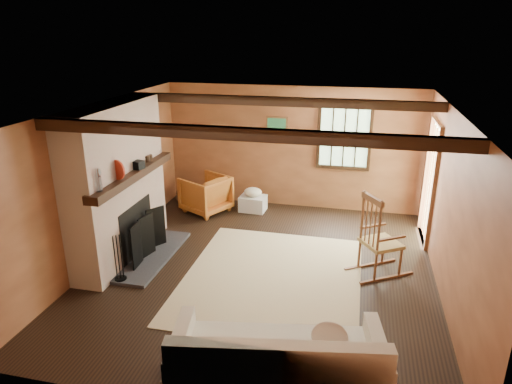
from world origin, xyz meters
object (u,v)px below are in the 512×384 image
(sofa, at_px, (278,368))
(laundry_basket, at_px, (253,203))
(fireplace, at_px, (119,189))
(rocking_chair, at_px, (379,241))
(armchair, at_px, (206,194))

(sofa, distance_m, laundry_basket, 4.83)
(laundry_basket, bearing_deg, fireplace, -124.29)
(sofa, bearing_deg, rocking_chair, 59.93)
(armchair, bearing_deg, laundry_basket, 133.84)
(rocking_chair, xyz_separation_m, armchair, (-3.22, 1.73, -0.16))
(rocking_chair, bearing_deg, laundry_basket, 16.72)
(sofa, height_order, laundry_basket, sofa)
(rocking_chair, bearing_deg, fireplace, 61.36)
(fireplace, distance_m, rocking_chair, 3.94)
(rocking_chair, relative_size, laundry_basket, 2.47)
(fireplace, relative_size, laundry_basket, 4.80)
(sofa, bearing_deg, armchair, 107.34)
(fireplace, bearing_deg, sofa, -39.08)
(rocking_chair, height_order, armchair, rocking_chair)
(laundry_basket, bearing_deg, sofa, -73.74)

